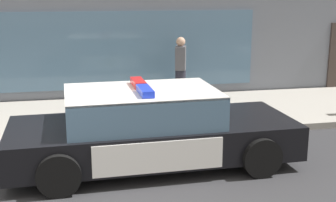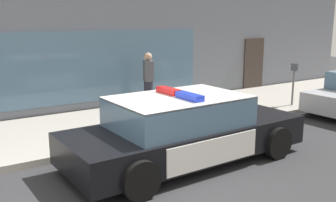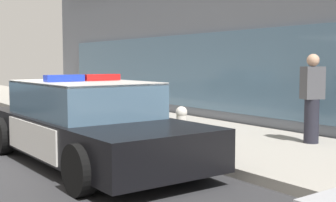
% 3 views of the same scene
% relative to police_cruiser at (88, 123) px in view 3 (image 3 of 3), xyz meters
% --- Properties ---
extents(ground, '(48.00, 48.00, 0.00)m').
position_rel_police_cruiser_xyz_m(ground, '(-1.96, -0.55, -0.68)').
color(ground, '#303033').
extents(sidewalk, '(48.00, 3.47, 0.15)m').
position_rel_police_cruiser_xyz_m(sidewalk, '(-1.96, 3.06, -0.61)').
color(sidewalk, '#A39E93').
rests_on(sidewalk, ground).
extents(police_cruiser, '(5.05, 2.24, 1.49)m').
position_rel_police_cruiser_xyz_m(police_cruiser, '(0.00, 0.00, 0.00)').
color(police_cruiser, black).
rests_on(police_cruiser, ground).
extents(fire_hydrant, '(0.34, 0.39, 0.73)m').
position_rel_police_cruiser_xyz_m(fire_hydrant, '(0.20, 1.82, -0.18)').
color(fire_hydrant, silver).
rests_on(fire_hydrant, sidewalk).
extents(pedestrian_on_sidewalk, '(0.37, 0.46, 1.71)m').
position_rel_police_cruiser_xyz_m(pedestrian_on_sidewalk, '(1.47, 3.98, 0.33)').
color(pedestrian_on_sidewalk, '#23232D').
rests_on(pedestrian_on_sidewalk, sidewalk).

